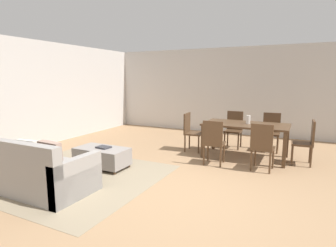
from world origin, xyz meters
The scene contains 15 objects.
ground_plane centered at (0.00, 0.00, 0.00)m, with size 10.80×10.80×0.00m, color #9E7A56.
wall_back centered at (0.00, 5.00, 1.35)m, with size 9.00×0.12×2.70m, color beige.
wall_left centered at (-4.50, 0.50, 1.35)m, with size 0.12×11.00×2.70m, color beige.
area_rug centered at (-1.98, -0.23, 0.00)m, with size 3.00×2.80×0.01m, color gray.
couch centered at (-2.12, -0.93, 0.29)m, with size 1.94×0.93×0.86m.
ottoman_table centered at (-1.85, 0.42, 0.23)m, with size 1.05×0.56×0.39m.
dining_table centered at (0.53, 2.40, 0.67)m, with size 1.80×0.95×0.76m.
dining_chair_near_left centered at (0.07, 1.55, 0.52)m, with size 0.43×0.43×0.92m.
dining_chair_near_right centered at (1.00, 1.59, 0.52)m, with size 0.42×0.42×0.92m.
dining_chair_far_left centered at (0.10, 3.21, 0.52)m, with size 0.41×0.41×0.92m.
dining_chair_far_right centered at (0.98, 3.28, 0.52)m, with size 0.42×0.42×0.92m.
dining_chair_head_east centered at (1.76, 2.40, 0.52)m, with size 0.42×0.42×0.92m.
dining_chair_head_west centered at (-0.76, 2.40, 0.52)m, with size 0.42×0.42×0.92m.
vase_centerpiece centered at (0.58, 2.44, 0.85)m, with size 0.09×0.09×0.18m, color silver.
book_on_ottoman centered at (-1.81, 0.43, 0.41)m, with size 0.26×0.20×0.03m, color #333338.
Camera 1 is at (1.65, -3.69, 1.74)m, focal length 29.32 mm.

